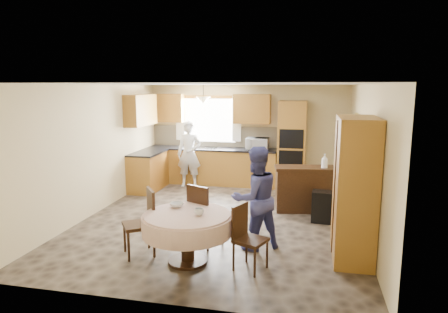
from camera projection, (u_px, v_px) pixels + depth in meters
name	position (u px, v px, depth m)	size (l,w,h in m)	color
floor	(221.00, 220.00, 7.47)	(5.00, 6.00, 0.01)	brown
ceiling	(221.00, 84.00, 7.03)	(5.00, 6.00, 0.01)	white
wall_back	(247.00, 135.00, 10.14)	(5.00, 0.02, 2.50)	#CFBA84
wall_front	(161.00, 199.00, 4.36)	(5.00, 0.02, 2.50)	#CFBA84
wall_left	(96.00, 149.00, 7.77)	(0.02, 6.00, 2.50)	#CFBA84
wall_right	(365.00, 159.00, 6.73)	(0.02, 6.00, 2.50)	#CFBA84
window	(208.00, 120.00, 10.26)	(1.40, 0.03, 1.10)	white
curtain_left	(180.00, 118.00, 10.36)	(0.22, 0.02, 1.15)	white
curtain_right	(237.00, 119.00, 10.05)	(0.22, 0.02, 1.15)	white
base_cab_back	(212.00, 167.00, 10.17)	(3.30, 0.60, 0.88)	#B27F2F
counter_back	(212.00, 149.00, 10.09)	(3.30, 0.64, 0.04)	black
base_cab_left	(148.00, 172.00, 9.58)	(0.60, 1.20, 0.88)	#B27F2F
counter_left	(148.00, 153.00, 9.50)	(0.64, 1.20, 0.04)	black
backsplash	(214.00, 136.00, 10.32)	(3.30, 0.02, 0.55)	tan
wall_cab_left	(168.00, 108.00, 10.29)	(0.85, 0.33, 0.72)	#AB7D2A
wall_cab_right	(252.00, 109.00, 9.83)	(0.90, 0.33, 0.72)	#AB7D2A
wall_cab_side	(141.00, 110.00, 9.35)	(0.33, 1.20, 0.72)	#AB7D2A
oven_tower	(292.00, 145.00, 9.63)	(0.66, 0.62, 2.12)	#B27F2F
oven_upper	(291.00, 139.00, 9.29)	(0.56, 0.01, 0.45)	black
oven_lower	(291.00, 160.00, 9.38)	(0.56, 0.01, 0.45)	black
pendant	(203.00, 100.00, 9.71)	(0.36, 0.36, 0.18)	beige
sideboard	(305.00, 190.00, 7.93)	(1.18, 0.49, 0.84)	#381F0F
space_heater	(324.00, 207.00, 7.29)	(0.42, 0.29, 0.58)	black
cupboard	(355.00, 189.00, 5.66)	(0.54, 1.07, 2.05)	#B27F2F
dining_table	(187.00, 225.00, 5.56)	(1.26, 1.26, 0.72)	#381F0F
chair_left	(144.00, 219.00, 5.86)	(0.59, 0.59, 0.98)	#381F0F
chair_back	(202.00, 212.00, 6.15)	(0.56, 0.56, 0.99)	#381F0F
chair_right	(246.00, 234.00, 5.40)	(0.51, 0.51, 0.89)	#381F0F
framed_picture	(357.00, 126.00, 7.85)	(0.06, 0.57, 0.47)	gold
microwave	(257.00, 144.00, 9.76)	(0.54, 0.37, 0.30)	silver
person_sink	(189.00, 154.00, 9.81)	(0.60, 0.39, 1.63)	silver
person_dining	(255.00, 198.00, 6.03)	(0.77, 0.60, 1.59)	#3D4185
bowl_sideboard	(286.00, 168.00, 7.93)	(0.19, 0.19, 0.05)	#B2B2B2
bottle_sideboard	(325.00, 162.00, 7.75)	(0.13, 0.13, 0.33)	silver
cup_table	(199.00, 212.00, 5.46)	(0.13, 0.13, 0.10)	#B2B2B2
bowl_table	(177.00, 205.00, 5.83)	(0.20, 0.20, 0.06)	#B2B2B2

